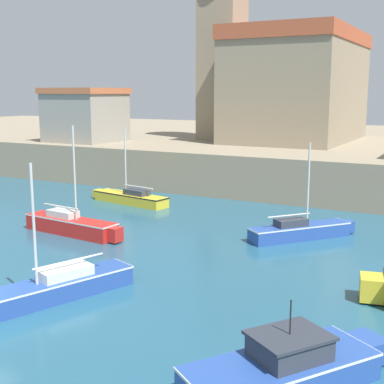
# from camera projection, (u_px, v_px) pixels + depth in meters

# --- Properties ---
(quay_seawall) EXTENTS (120.00, 40.00, 3.04)m
(quay_seawall) POSITION_uv_depth(u_px,v_px,m) (314.00, 150.00, 53.84)
(quay_seawall) COLOR gray
(quay_seawall) RESTS_ON ground
(sailboat_yellow_0) EXTENTS (6.29, 2.22, 5.01)m
(sailboat_yellow_0) POSITION_uv_depth(u_px,v_px,m) (130.00, 197.00, 35.54)
(sailboat_yellow_0) COLOR yellow
(sailboat_yellow_0) RESTS_ON ground
(sailboat_blue_1) EXTENTS (4.44, 5.14, 4.86)m
(sailboat_blue_1) POSITION_uv_depth(u_px,v_px,m) (301.00, 230.00, 26.99)
(sailboat_blue_1) COLOR #284C9E
(sailboat_blue_1) RESTS_ON ground
(sailboat_blue_2) EXTENTS (3.41, 6.86, 4.98)m
(sailboat_blue_2) POSITION_uv_depth(u_px,v_px,m) (48.00, 289.00, 18.94)
(sailboat_blue_2) COLOR #284C9E
(sailboat_blue_2) RESTS_ON ground
(motorboat_blue_5) EXTENTS (4.50, 5.68, 2.28)m
(motorboat_blue_5) POSITION_uv_depth(u_px,v_px,m) (287.00, 367.00, 13.44)
(motorboat_blue_5) COLOR #284C9E
(motorboat_blue_5) RESTS_ON ground
(sailboat_red_7) EXTENTS (6.23, 1.73, 5.66)m
(sailboat_red_7) POSITION_uv_depth(u_px,v_px,m) (72.00, 225.00, 27.86)
(sailboat_red_7) COLOR red
(sailboat_red_7) RESTS_ON ground
(church) EXTENTS (13.51, 15.36, 15.34)m
(church) POSITION_uv_depth(u_px,v_px,m) (288.00, 81.00, 47.55)
(church) COLOR gray
(church) RESTS_ON quay_seawall
(harbor_shed_mid_row) EXTENTS (5.86, 5.80, 4.63)m
(harbor_shed_mid_row) POSITION_uv_depth(u_px,v_px,m) (86.00, 115.00, 46.73)
(harbor_shed_mid_row) COLOR gray
(harbor_shed_mid_row) RESTS_ON quay_seawall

